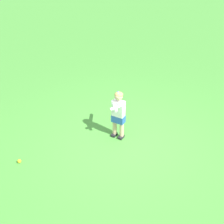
% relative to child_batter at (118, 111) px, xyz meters
% --- Properties ---
extents(ground_plane, '(40.00, 40.00, 0.00)m').
position_rel_child_batter_xyz_m(ground_plane, '(0.02, -0.39, -0.65)').
color(ground_plane, '#479338').
extents(child_batter, '(0.41, 0.56, 1.08)m').
position_rel_child_batter_xyz_m(child_batter, '(0.00, 0.00, 0.00)').
color(child_batter, '#232328').
rests_on(child_batter, ground).
extents(play_ball_midfield, '(0.07, 0.07, 0.07)m').
position_rel_child_batter_xyz_m(play_ball_midfield, '(-2.09, 0.07, -0.61)').
color(play_ball_midfield, yellow).
rests_on(play_ball_midfield, ground).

